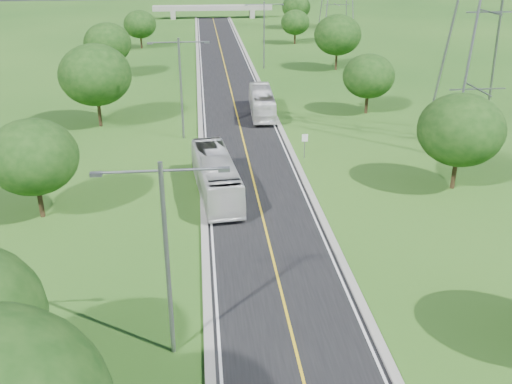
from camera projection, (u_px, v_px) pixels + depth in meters
ground at (233, 99)px, 72.29m from camera, size 260.00×260.00×0.00m
road at (230, 87)px, 77.73m from camera, size 8.00×150.00×0.06m
curb_left at (199, 88)px, 77.31m from camera, size 0.50×150.00×0.22m
curb_right at (261, 86)px, 78.09m from camera, size 0.50×150.00×0.22m
speed_limit_sign at (305, 142)px, 52.11m from camera, size 0.55×0.09×2.40m
overpass at (213, 9)px, 144.01m from camera, size 30.00×3.00×3.20m
streetlight_near_left at (166, 246)px, 25.70m from camera, size 5.90×0.25×10.00m
streetlight_mid_left at (181, 80)px, 55.69m from camera, size 5.90×0.25×10.00m
streetlight_far_right at (264, 29)px, 86.78m from camera, size 5.90×0.25×10.00m
tree_lb at (33, 157)px, 39.85m from camera, size 6.30×6.30×7.33m
tree_lc at (95, 75)px, 59.56m from camera, size 7.56×7.56×8.79m
tree_ld at (108, 43)px, 81.43m from camera, size 6.72×6.72×7.82m
tree_le at (140, 24)px, 103.72m from camera, size 5.88×5.88×6.84m
tree_rb at (461, 130)px, 44.49m from camera, size 6.72×6.72×7.82m
tree_rc at (369, 76)px, 64.64m from camera, size 5.88×5.88×6.84m
tree_rd at (338, 35)px, 86.25m from camera, size 7.14×7.14×8.30m
tree_re at (295, 22)px, 108.33m from camera, size 5.46×5.46×6.35m
tree_rf at (296, 7)px, 126.58m from camera, size 6.30×6.30×7.33m
bus_outbound at (262, 102)px, 64.98m from camera, size 2.90×10.56×2.92m
bus_inbound at (216, 176)px, 44.59m from camera, size 3.83×11.64×3.18m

